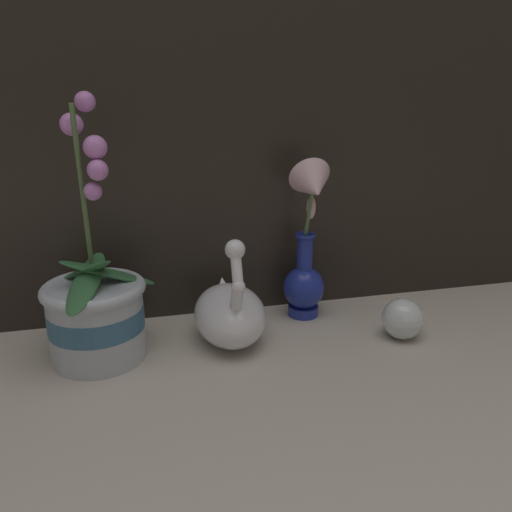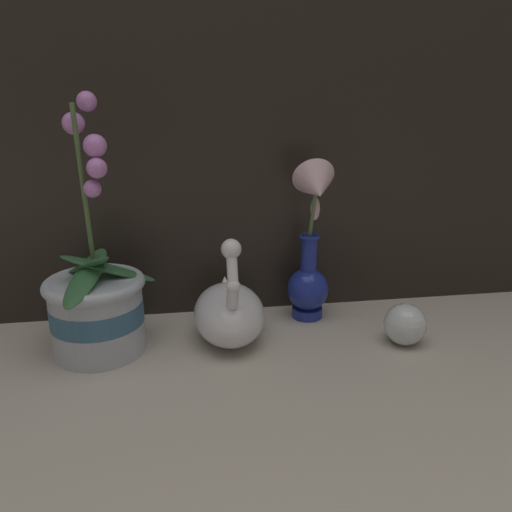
{
  "view_description": "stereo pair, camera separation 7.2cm",
  "coord_description": "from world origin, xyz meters",
  "px_view_note": "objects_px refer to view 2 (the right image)",
  "views": [
    {
      "loc": [
        -0.17,
        -0.7,
        0.44
      ],
      "look_at": [
        0.03,
        0.12,
        0.16
      ],
      "focal_mm": 35.0,
      "sensor_mm": 36.0,
      "label": 1
    },
    {
      "loc": [
        -0.1,
        -0.72,
        0.44
      ],
      "look_at": [
        0.03,
        0.12,
        0.16
      ],
      "focal_mm": 35.0,
      "sensor_mm": 36.0,
      "label": 2
    }
  ],
  "objects_px": {
    "orchid_potted_plant": "(97,304)",
    "swan_figurine": "(229,310)",
    "blue_vase": "(311,256)",
    "glass_sphere": "(405,324)"
  },
  "relations": [
    {
      "from": "swan_figurine",
      "to": "glass_sphere",
      "type": "distance_m",
      "value": 0.32
    },
    {
      "from": "blue_vase",
      "to": "glass_sphere",
      "type": "xyz_separation_m",
      "value": [
        0.15,
        -0.13,
        -0.1
      ]
    },
    {
      "from": "swan_figurine",
      "to": "blue_vase",
      "type": "xyz_separation_m",
      "value": [
        0.17,
        0.06,
        0.08
      ]
    },
    {
      "from": "orchid_potted_plant",
      "to": "blue_vase",
      "type": "bearing_deg",
      "value": 9.93
    },
    {
      "from": "orchid_potted_plant",
      "to": "blue_vase",
      "type": "xyz_separation_m",
      "value": [
        0.4,
        0.07,
        0.05
      ]
    },
    {
      "from": "blue_vase",
      "to": "swan_figurine",
      "type": "bearing_deg",
      "value": -160.21
    },
    {
      "from": "blue_vase",
      "to": "glass_sphere",
      "type": "distance_m",
      "value": 0.22
    },
    {
      "from": "orchid_potted_plant",
      "to": "swan_figurine",
      "type": "distance_m",
      "value": 0.23
    },
    {
      "from": "blue_vase",
      "to": "glass_sphere",
      "type": "height_order",
      "value": "blue_vase"
    },
    {
      "from": "orchid_potted_plant",
      "to": "swan_figurine",
      "type": "xyz_separation_m",
      "value": [
        0.23,
        0.01,
        -0.03
      ]
    }
  ]
}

